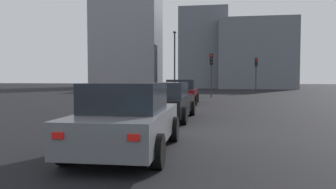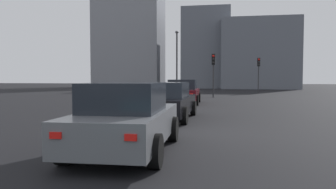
% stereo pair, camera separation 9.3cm
% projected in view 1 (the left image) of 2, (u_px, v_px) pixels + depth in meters
% --- Properties ---
extents(ground_plane, '(160.00, 160.00, 0.20)m').
position_uv_depth(ground_plane, '(200.00, 135.00, 9.70)').
color(ground_plane, black).
extents(car_maroon_right_lead, '(4.25, 2.17, 1.53)m').
position_uv_depth(car_maroon_right_lead, '(181.00, 92.00, 20.32)').
color(car_maroon_right_lead, '#510F16').
rests_on(car_maroon_right_lead, ground_plane).
extents(car_black_right_second, '(4.62, 2.08, 1.46)m').
position_uv_depth(car_black_right_second, '(166.00, 101.00, 12.71)').
color(car_black_right_second, black).
rests_on(car_black_right_second, ground_plane).
extents(car_grey_right_third, '(4.15, 2.04, 1.53)m').
position_uv_depth(car_grey_right_third, '(128.00, 119.00, 7.06)').
color(car_grey_right_third, slate).
rests_on(car_grey_right_third, ground_plane).
extents(traffic_light_near_left, '(0.32, 0.29, 3.77)m').
position_uv_depth(traffic_light_near_left, '(256.00, 68.00, 34.32)').
color(traffic_light_near_left, '#2D2D30').
rests_on(traffic_light_near_left, ground_plane).
extents(traffic_light_near_right, '(0.32, 0.29, 3.61)m').
position_uv_depth(traffic_light_near_right, '(211.00, 66.00, 26.55)').
color(traffic_light_near_right, '#2D2D30').
rests_on(traffic_light_near_right, ground_plane).
extents(street_lamp_kerbside, '(0.56, 0.36, 6.47)m').
position_uv_depth(street_lamp_kerbside, '(175.00, 56.00, 33.17)').
color(street_lamp_kerbside, '#2D2D30').
rests_on(street_lamp_kerbside, ground_plane).
extents(building_facade_left, '(15.98, 11.22, 10.37)m').
position_uv_depth(building_facade_left, '(253.00, 56.00, 53.14)').
color(building_facade_left, slate).
rests_on(building_facade_left, ground_plane).
extents(building_facade_center, '(13.72, 7.55, 12.62)m').
position_uv_depth(building_facade_center, '(205.00, 51.00, 55.50)').
color(building_facade_center, slate).
rests_on(building_facade_center, ground_plane).
extents(building_facade_right, '(8.05, 11.68, 17.70)m').
position_uv_depth(building_facade_right, '(127.00, 38.00, 57.90)').
color(building_facade_right, gray).
rests_on(building_facade_right, ground_plane).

